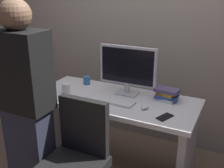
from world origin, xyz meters
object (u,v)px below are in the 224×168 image
(cup_by_monitor, at_px, (87,80))
(person_at_desk, at_px, (26,109))
(monitor, at_px, (128,68))
(cup_near_keyboard, at_px, (66,88))
(keyboard, at_px, (111,100))
(mouse, at_px, (145,107))
(desk, at_px, (114,120))
(book_stack, at_px, (167,94))
(office_chair, at_px, (76,168))
(cell_phone, at_px, (165,117))

(cup_by_monitor, bearing_deg, person_at_desk, -89.52)
(monitor, distance_m, cup_near_keyboard, 0.61)
(keyboard, bearing_deg, mouse, 1.39)
(keyboard, relative_size, cup_by_monitor, 5.30)
(person_at_desk, height_order, cup_by_monitor, person_at_desk)
(person_at_desk, relative_size, cup_near_keyboard, 16.80)
(person_at_desk, relative_size, mouse, 16.39)
(desk, relative_size, cup_by_monitor, 18.48)
(person_at_desk, distance_m, book_stack, 1.19)
(office_chair, bearing_deg, cell_phone, 43.08)
(cell_phone, bearing_deg, book_stack, 125.02)
(monitor, relative_size, cell_phone, 3.75)
(office_chair, distance_m, keyboard, 0.66)
(person_at_desk, bearing_deg, cell_phone, 28.77)
(cell_phone, bearing_deg, desk, -177.21)
(cup_by_monitor, bearing_deg, desk, -25.42)
(cup_near_keyboard, xyz_separation_m, cell_phone, (0.98, -0.08, -0.04))
(person_at_desk, relative_size, cell_phone, 11.38)
(monitor, height_order, cup_near_keyboard, monitor)
(cup_by_monitor, xyz_separation_m, book_stack, (0.85, -0.03, 0.01))
(desk, xyz_separation_m, book_stack, (0.44, 0.17, 0.28))
(book_stack, bearing_deg, monitor, -174.75)
(keyboard, height_order, cell_phone, keyboard)
(cup_near_keyboard, height_order, cup_by_monitor, cup_near_keyboard)
(keyboard, distance_m, mouse, 0.32)
(mouse, xyz_separation_m, cup_near_keyboard, (-0.78, -0.01, 0.03))
(mouse, xyz_separation_m, cup_by_monitor, (-0.73, 0.29, 0.02))
(person_at_desk, distance_m, cup_near_keyboard, 0.59)
(mouse, height_order, cup_near_keyboard, cup_near_keyboard)
(keyboard, relative_size, mouse, 4.30)
(mouse, height_order, cup_by_monitor, cup_by_monitor)
(person_at_desk, bearing_deg, book_stack, 45.25)
(person_at_desk, bearing_deg, keyboard, 55.47)
(cup_by_monitor, relative_size, cell_phone, 0.56)
(person_at_desk, xyz_separation_m, mouse, (0.73, 0.59, -0.08))
(desk, bearing_deg, cup_by_monitor, 154.58)
(office_chair, height_order, book_stack, office_chair)
(office_chair, relative_size, monitor, 1.74)
(office_chair, bearing_deg, keyboard, 89.73)
(desk, relative_size, mouse, 14.98)
(office_chair, distance_m, cell_phone, 0.78)
(keyboard, bearing_deg, cell_phone, -7.59)
(desk, xyz_separation_m, cell_phone, (0.52, -0.18, 0.23))
(office_chair, xyz_separation_m, mouse, (0.32, 0.57, 0.34))
(office_chair, distance_m, cup_by_monitor, 1.01)
(person_at_desk, bearing_deg, cup_by_monitor, 90.48)
(monitor, height_order, keyboard, monitor)
(mouse, height_order, book_stack, book_stack)
(office_chair, height_order, cup_near_keyboard, office_chair)
(keyboard, bearing_deg, person_at_desk, -122.32)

